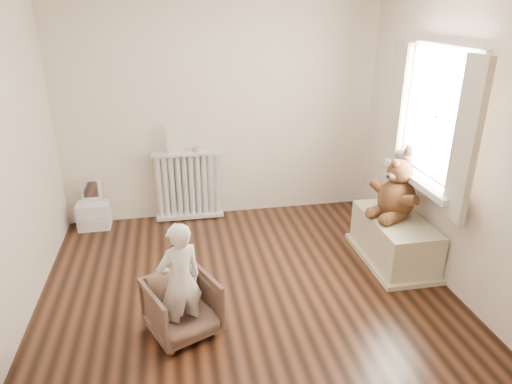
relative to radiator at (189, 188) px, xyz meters
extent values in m
cube|color=black|center=(0.41, -1.68, -0.39)|extent=(3.60, 3.60, 0.01)
cube|color=silver|center=(0.41, 0.12, 0.91)|extent=(3.60, 0.02, 2.60)
cube|color=silver|center=(0.41, -3.48, 0.91)|extent=(3.60, 0.02, 2.60)
cube|color=silver|center=(2.21, -1.68, 0.91)|extent=(0.02, 3.60, 2.60)
cube|color=white|center=(2.17, -1.38, 1.06)|extent=(0.03, 0.90, 1.10)
cube|color=silver|center=(2.08, -1.38, 0.48)|extent=(0.22, 1.10, 0.06)
cube|color=beige|center=(2.06, -1.95, 1.00)|extent=(0.06, 0.26, 1.30)
cube|color=beige|center=(2.06, -0.81, 1.00)|extent=(0.06, 0.26, 1.30)
cube|color=silver|center=(0.00, 0.00, 0.00)|extent=(0.78, 0.15, 0.82)
cube|color=beige|center=(-0.11, 0.00, 0.58)|extent=(0.18, 0.02, 0.29)
cylinder|color=#A59E8C|center=(0.11, 0.00, 0.46)|extent=(0.09, 0.09, 0.05)
cube|color=silver|center=(-1.08, -0.03, -0.11)|extent=(0.35, 0.25, 0.55)
imported|color=brown|center=(-0.16, -2.02, -0.16)|extent=(0.65, 0.66, 0.46)
imported|color=white|center=(-0.16, -2.07, 0.10)|extent=(0.41, 0.35, 0.94)
cube|color=beige|center=(1.93, -1.32, -0.19)|extent=(0.51, 0.97, 0.45)
camera|label=1|loc=(-0.14, -4.96, 1.99)|focal=32.00mm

